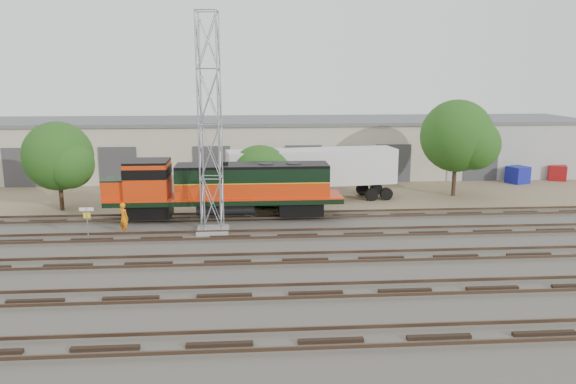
{
  "coord_description": "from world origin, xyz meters",
  "views": [
    {
      "loc": [
        -2.91,
        -30.56,
        9.53
      ],
      "look_at": [
        -0.38,
        4.0,
        2.2
      ],
      "focal_mm": 35.0,
      "sensor_mm": 36.0,
      "label": 1
    }
  ],
  "objects": [
    {
      "name": "tracks",
      "position": [
        0.0,
        -3.0,
        0.08
      ],
      "size": [
        80.0,
        20.4,
        0.28
      ],
      "color": "black",
      "rests_on": "ground"
    },
    {
      "name": "dumpster_red",
      "position": [
        25.15,
        17.74,
        0.7
      ],
      "size": [
        1.93,
        1.87,
        1.4
      ],
      "primitive_type": "cube",
      "rotation": [
        0.0,
        0.0,
        -0.4
      ],
      "color": "maroon",
      "rests_on": "ground"
    },
    {
      "name": "dirt_strip",
      "position": [
        0.0,
        15.0,
        0.01
      ],
      "size": [
        80.0,
        16.0,
        0.02
      ],
      "primitive_type": "cube",
      "color": "#726047",
      "rests_on": "ground"
    },
    {
      "name": "worker",
      "position": [
        -10.44,
        2.99,
        0.95
      ],
      "size": [
        0.82,
        0.79,
        1.9
      ],
      "primitive_type": "imported",
      "rotation": [
        0.0,
        0.0,
        2.45
      ],
      "color": "orange",
      "rests_on": "ground"
    },
    {
      "name": "locomotive",
      "position": [
        -4.69,
        6.0,
        2.17
      ],
      "size": [
        15.56,
        2.73,
        3.74
      ],
      "color": "black",
      "rests_on": "tracks"
    },
    {
      "name": "tree_mid",
      "position": [
        -1.75,
        9.78,
        1.96
      ],
      "size": [
        4.96,
        4.72,
        4.72
      ],
      "color": "#382619",
      "rests_on": "ground"
    },
    {
      "name": "tree_west",
      "position": [
        -15.86,
        9.11,
        3.77
      ],
      "size": [
        5.06,
        4.82,
        6.3
      ],
      "color": "#382619",
      "rests_on": "ground"
    },
    {
      "name": "semi_trailer",
      "position": [
        2.27,
        11.12,
        2.48
      ],
      "size": [
        13.03,
        4.29,
        3.94
      ],
      "rotation": [
        0.0,
        0.0,
        0.14
      ],
      "color": "silver",
      "rests_on": "ground"
    },
    {
      "name": "warehouse",
      "position": [
        0.04,
        22.98,
        2.65
      ],
      "size": [
        58.4,
        10.4,
        5.3
      ],
      "color": "beige",
      "rests_on": "ground"
    },
    {
      "name": "signal_tower",
      "position": [
        -5.09,
        2.91,
        6.36
      ],
      "size": [
        1.92,
        1.92,
        13.02
      ],
      "rotation": [
        0.0,
        0.0,
        -0.1
      ],
      "color": "gray",
      "rests_on": "ground"
    },
    {
      "name": "ground",
      "position": [
        0.0,
        0.0,
        0.0
      ],
      "size": [
        140.0,
        140.0,
        0.0
      ],
      "primitive_type": "plane",
      "color": "#47423A",
      "rests_on": "ground"
    },
    {
      "name": "tree_east",
      "position": [
        13.66,
        11.74,
        4.63
      ],
      "size": [
        5.9,
        5.62,
        7.59
      ],
      "color": "#382619",
      "rests_on": "ground"
    },
    {
      "name": "dumpster_blue",
      "position": [
        20.95,
        16.68,
        0.75
      ],
      "size": [
        2.06,
        2.0,
        1.5
      ],
      "primitive_type": "cube",
      "rotation": [
        0.0,
        0.0,
        0.4
      ],
      "color": "navy",
      "rests_on": "ground"
    },
    {
      "name": "sign_post",
      "position": [
        -12.21,
        1.55,
        1.41
      ],
      "size": [
        0.83,
        0.06,
        2.02
      ],
      "color": "gray",
      "rests_on": "ground"
    }
  ]
}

